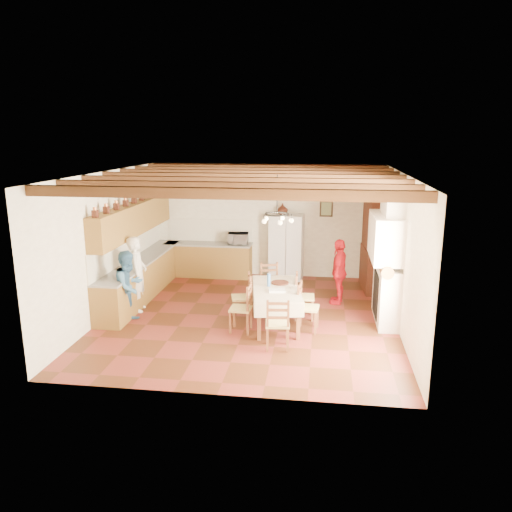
{
  "coord_description": "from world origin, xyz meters",
  "views": [
    {
      "loc": [
        1.46,
        -9.77,
        3.75
      ],
      "look_at": [
        0.1,
        0.3,
        1.25
      ],
      "focal_mm": 35.0,
      "sensor_mm": 36.0,
      "label": 1
    }
  ],
  "objects": [
    {
      "name": "chandelier",
      "position": [
        0.59,
        -0.34,
        2.25
      ],
      "size": [
        0.47,
        0.47,
        0.03
      ],
      "primitive_type": "torus",
      "color": "black",
      "rests_on": "ground"
    },
    {
      "name": "wall_right",
      "position": [
        3.01,
        0.0,
        1.5
      ],
      "size": [
        0.02,
        6.5,
        3.0
      ],
      "primitive_type": "cube",
      "color": "beige",
      "rests_on": "ground"
    },
    {
      "name": "chair_left_far",
      "position": [
        -0.14,
        -0.12,
        0.48
      ],
      "size": [
        0.49,
        0.51,
        0.96
      ],
      "primitive_type": null,
      "rotation": [
        0.0,
        0.0,
        -1.32
      ],
      "color": "brown",
      "rests_on": "floor"
    },
    {
      "name": "fridge_vase",
      "position": [
        0.42,
        3.05,
        1.85
      ],
      "size": [
        0.3,
        0.3,
        0.29
      ],
      "primitive_type": "imported",
      "rotation": [
        0.0,
        0.0,
        0.1
      ],
      "color": "#3A180C",
      "rests_on": "refrigerator"
    },
    {
      "name": "dining_table",
      "position": [
        0.59,
        -0.34,
        0.69
      ],
      "size": [
        1.17,
        1.89,
        0.77
      ],
      "rotation": [
        0.0,
        0.0,
        0.16
      ],
      "color": "silver",
      "rests_on": "floor"
    },
    {
      "name": "floor",
      "position": [
        0.0,
        0.0,
        -0.01
      ],
      "size": [
        6.0,
        6.5,
        0.02
      ],
      "primitive_type": "cube",
      "color": "#482110",
      "rests_on": "ground"
    },
    {
      "name": "backsplash_left",
      "position": [
        -2.98,
        1.05,
        1.2
      ],
      "size": [
        0.03,
        4.3,
        0.6
      ],
      "primitive_type": "cube",
      "color": "#EEE9CE",
      "rests_on": "ground"
    },
    {
      "name": "hutch",
      "position": [
        2.75,
        2.31,
        1.17
      ],
      "size": [
        0.63,
        1.33,
        2.35
      ],
      "primitive_type": null,
      "rotation": [
        0.0,
        0.0,
        0.07
      ],
      "color": "#3A180C",
      "rests_on": "floor"
    },
    {
      "name": "person_woman_red",
      "position": [
        1.87,
        1.16,
        0.74
      ],
      "size": [
        0.51,
        0.92,
        1.48
      ],
      "primitive_type": "imported",
      "rotation": [
        0.0,
        0.0,
        -1.75
      ],
      "color": "red",
      "rests_on": "floor"
    },
    {
      "name": "wall_back",
      "position": [
        0.0,
        3.26,
        1.5
      ],
      "size": [
        6.0,
        0.02,
        3.0
      ],
      "primitive_type": "cube",
      "color": "beige",
      "rests_on": "ground"
    },
    {
      "name": "lower_cabinets_left",
      "position": [
        -2.7,
        1.05,
        0.43
      ],
      "size": [
        0.6,
        4.3,
        0.86
      ],
      "primitive_type": "cube",
      "color": "brown",
      "rests_on": "ground"
    },
    {
      "name": "countertop_left",
      "position": [
        -2.7,
        1.05,
        0.88
      ],
      "size": [
        0.62,
        4.3,
        0.04
      ],
      "primitive_type": "cube",
      "color": "slate",
      "rests_on": "lower_cabinets_left"
    },
    {
      "name": "wall_left",
      "position": [
        -3.01,
        0.0,
        1.5
      ],
      "size": [
        0.02,
        6.5,
        3.0
      ],
      "primitive_type": "cube",
      "color": "beige",
      "rests_on": "ground"
    },
    {
      "name": "person_woman_blue",
      "position": [
        -2.37,
        -0.58,
        0.75
      ],
      "size": [
        0.78,
        0.87,
        1.49
      ],
      "primitive_type": "imported",
      "rotation": [
        0.0,
        0.0,
        1.23
      ],
      "color": "#37658D",
      "rests_on": "floor"
    },
    {
      "name": "person_man",
      "position": [
        -2.45,
        0.1,
        0.82
      ],
      "size": [
        0.51,
        0.67,
        1.64
      ],
      "primitive_type": "imported",
      "rotation": [
        0.0,
        0.0,
        1.8
      ],
      "color": "silver",
      "rests_on": "floor"
    },
    {
      "name": "backsplash_back",
      "position": [
        -1.55,
        3.23,
        1.2
      ],
      "size": [
        2.3,
        0.03,
        0.6
      ],
      "primitive_type": "cube",
      "color": "#EEE9CE",
      "rests_on": "ground"
    },
    {
      "name": "chair_end_far",
      "position": [
        0.36,
        0.74,
        0.48
      ],
      "size": [
        0.52,
        0.5,
        0.96
      ],
      "primitive_type": null,
      "rotation": [
        0.0,
        0.0,
        0.29
      ],
      "color": "brown",
      "rests_on": "floor"
    },
    {
      "name": "chair_right_far",
      "position": [
        1.14,
        0.09,
        0.48
      ],
      "size": [
        0.41,
        0.43,
        0.96
      ],
      "primitive_type": null,
      "rotation": [
        0.0,
        0.0,
        1.6
      ],
      "color": "brown",
      "rests_on": "floor"
    },
    {
      "name": "chair_end_near",
      "position": [
        0.73,
        -1.48,
        0.48
      ],
      "size": [
        0.46,
        0.44,
        0.96
      ],
      "primitive_type": null,
      "rotation": [
        0.0,
        0.0,
        3.25
      ],
      "color": "brown",
      "rests_on": "floor"
    },
    {
      "name": "wall_front",
      "position": [
        0.0,
        -3.26,
        1.5
      ],
      "size": [
        6.0,
        0.02,
        3.0
      ],
      "primitive_type": "cube",
      "color": "beige",
      "rests_on": "ground"
    },
    {
      "name": "ceiling_beams",
      "position": [
        0.0,
        0.0,
        2.91
      ],
      "size": [
        6.0,
        6.3,
        0.16
      ],
      "primitive_type": null,
      "color": "#3C230F",
      "rests_on": "ground"
    },
    {
      "name": "fireplace",
      "position": [
        2.72,
        0.2,
        1.4
      ],
      "size": [
        0.56,
        1.6,
        2.8
      ],
      "primitive_type": null,
      "color": "beige",
      "rests_on": "ground"
    },
    {
      "name": "countertop_back",
      "position": [
        -1.55,
        2.95,
        0.88
      ],
      "size": [
        2.34,
        0.62,
        0.04
      ],
      "primitive_type": "cube",
      "color": "slate",
      "rests_on": "lower_cabinets_back"
    },
    {
      "name": "chair_left_near",
      "position": [
        -0.05,
        -0.78,
        0.48
      ],
      "size": [
        0.42,
        0.43,
        0.96
      ],
      "primitive_type": null,
      "rotation": [
        0.0,
        0.0,
        -1.61
      ],
      "color": "brown",
      "rests_on": "floor"
    },
    {
      "name": "refrigerator",
      "position": [
        0.55,
        3.05,
        0.85
      ],
      "size": [
        0.91,
        0.77,
        1.71
      ],
      "primitive_type": "cube",
      "rotation": [
        0.0,
        0.0,
        -0.09
      ],
      "color": "white",
      "rests_on": "floor"
    },
    {
      "name": "chair_right_near",
      "position": [
        1.24,
        -0.56,
        0.48
      ],
      "size": [
        0.44,
        0.46,
        0.96
      ],
      "primitive_type": null,
      "rotation": [
        0.0,
        0.0,
        1.47
      ],
      "color": "brown",
      "rests_on": "floor"
    },
    {
      "name": "lower_cabinets_back",
      "position": [
        -1.55,
        2.95,
        0.43
      ],
      "size": [
        2.3,
        0.6,
        0.86
      ],
      "primitive_type": "cube",
      "color": "brown",
      "rests_on": "ground"
    },
    {
      "name": "microwave",
      "position": [
        -0.73,
        2.95,
        1.05
      ],
      "size": [
        0.57,
        0.42,
        0.3
      ],
      "primitive_type": "imported",
      "rotation": [
        0.0,
        0.0,
        0.11
      ],
      "color": "silver",
      "rests_on": "countertop_back"
    },
    {
      "name": "upper_cabinets",
      "position": [
        -2.83,
        1.05,
        1.85
      ],
      "size": [
        0.35,
        4.2,
        0.7
      ],
      "primitive_type": "cube",
      "color": "brown",
      "rests_on": "ground"
    },
    {
      "name": "ceiling",
      "position": [
        0.0,
        0.0,
        3.01
      ],
      "size": [
        6.0,
        6.5,
        0.02
      ],
      "primitive_type": "cube",
      "color": "white",
      "rests_on": "ground"
    },
    {
      "name": "wall_picture",
      "position": [
        1.55,
        3.23,
        1.85
      ],
      "size": [
        0.34,
        0.03,
        0.42
      ],
      "primitive_type": "cube",
      "color": "black",
      "rests_on": "ground"
    }
  ]
}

